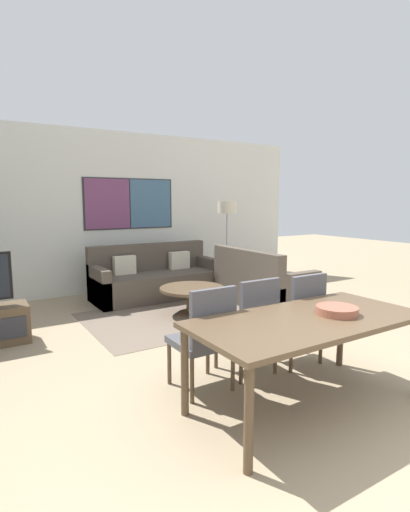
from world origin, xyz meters
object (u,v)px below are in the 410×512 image
coffee_table (192,294)px  dining_chair_centre (251,322)px  sofa_main (155,280)px  floor_lamp (227,214)px  dining_chair_right (299,315)px  fruit_bowl (337,310)px  dining_chair_left (206,334)px  dining_table (308,326)px  sofa_side (260,287)px

coffee_table → dining_chair_centre: bearing=-104.6°
sofa_main → floor_lamp: 1.77m
sofa_main → coffee_table: sofa_main is taller
sofa_main → dining_chair_right: bearing=-89.7°
sofa_main → coffee_table: bearing=-90.0°
dining_chair_right → floor_lamp: size_ratio=0.57×
coffee_table → fruit_bowl: 2.79m
dining_chair_left → dining_table: bearing=-49.1°
sofa_main → dining_table: 3.98m
fruit_bowl → floor_lamp: floor_lamp is taller
dining_chair_centre → fruit_bowl: 0.83m
dining_chair_right → dining_chair_left: bearing=-179.6°
fruit_bowl → sofa_side: bearing=61.7°
sofa_side → floor_lamp: size_ratio=0.97×
coffee_table → dining_chair_centre: (-0.52, -1.99, 0.21)m
sofa_side → coffee_table: sofa_side is taller
sofa_main → dining_chair_right: 3.30m
sofa_main → dining_chair_centre: (-0.52, -3.23, 0.22)m
sofa_main → dining_chair_centre: dining_chair_centre is taller
sofa_main → dining_chair_centre: size_ratio=2.30×
coffee_table → floor_lamp: floor_lamp is taller
dining_table → dining_chair_left: (-0.54, 0.62, -0.15)m
dining_chair_centre → fruit_bowl: bearing=-71.0°
sofa_side → sofa_main: bearing=41.3°
dining_chair_left → floor_lamp: 4.15m
floor_lamp → sofa_side: bearing=-100.8°
floor_lamp → dining_chair_right: bearing=-113.3°
dining_chair_centre → sofa_side: bearing=48.5°
dining_chair_right → fruit_bowl: dining_chair_right is taller
sofa_main → dining_chair_left: bearing=-107.8°
sofa_main → floor_lamp: bearing=-3.3°
dining_chair_centre → fruit_bowl: size_ratio=2.82×
coffee_table → dining_chair_right: (0.02, -2.05, 0.21)m
sofa_main → dining_chair_left: size_ratio=2.30×
coffee_table → floor_lamp: size_ratio=0.57×
sofa_side → dining_table: (-1.69, -2.60, 0.37)m
sofa_main → floor_lamp: (1.41, -0.08, 1.07)m
sofa_main → dining_table: sofa_main is taller
dining_table → fruit_bowl: 0.28m
dining_table → floor_lamp: bearing=63.4°
dining_chair_right → floor_lamp: (1.39, 3.21, 0.85)m
dining_table → fruit_bowl: bearing=-12.6°
dining_table → dining_chair_left: 0.84m
dining_table → floor_lamp: size_ratio=1.17×
sofa_side → dining_chair_left: size_ratio=1.69×
sofa_main → dining_chair_right: dining_chair_right is taller
dining_chair_left → fruit_bowl: bearing=-40.4°
dining_chair_left → dining_chair_centre: (0.54, 0.07, 0.00)m
coffee_table → dining_chair_right: bearing=-89.4°
coffee_table → dining_table: 2.76m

